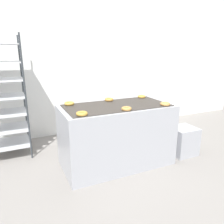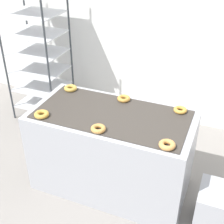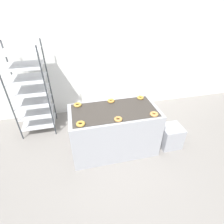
{
  "view_description": "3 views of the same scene",
  "coord_description": "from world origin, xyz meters",
  "px_view_note": "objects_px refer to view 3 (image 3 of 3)",
  "views": [
    {
      "loc": [
        -1.24,
        -1.92,
        1.55
      ],
      "look_at": [
        0.0,
        0.78,
        0.72
      ],
      "focal_mm": 35.0,
      "sensor_mm": 36.0,
      "label": 1
    },
    {
      "loc": [
        0.91,
        -1.59,
        2.36
      ],
      "look_at": [
        0.0,
        0.63,
        0.88
      ],
      "focal_mm": 50.0,
      "sensor_mm": 36.0,
      "label": 2
    },
    {
      "loc": [
        -0.58,
        -1.71,
        2.42
      ],
      "look_at": [
        0.0,
        0.78,
        0.72
      ],
      "focal_mm": 28.0,
      "sensor_mm": 36.0,
      "label": 3
    }
  ],
  "objects_px": {
    "baking_rack_cart": "(31,91)",
    "donut_far_right": "(140,98)",
    "donut_far_center": "(111,101)",
    "fryer_machine": "(114,130)",
    "donut_near_left": "(81,124)",
    "glaze_bin": "(170,136)",
    "donut_far_left": "(78,105)",
    "donut_near_center": "(118,119)",
    "donut_near_right": "(154,114)"
  },
  "relations": [
    {
      "from": "glaze_bin",
      "to": "donut_far_left",
      "type": "height_order",
      "value": "donut_far_left"
    },
    {
      "from": "donut_far_left",
      "to": "donut_near_right",
      "type": "bearing_deg",
      "value": -25.83
    },
    {
      "from": "baking_rack_cart",
      "to": "donut_near_center",
      "type": "relative_size",
      "value": 14.1
    },
    {
      "from": "donut_near_left",
      "to": "donut_far_center",
      "type": "distance_m",
      "value": 0.8
    },
    {
      "from": "donut_near_right",
      "to": "donut_far_center",
      "type": "height_order",
      "value": "donut_near_right"
    },
    {
      "from": "fryer_machine",
      "to": "baking_rack_cart",
      "type": "xyz_separation_m",
      "value": [
        -1.42,
        0.94,
        0.48
      ]
    },
    {
      "from": "baking_rack_cart",
      "to": "donut_far_center",
      "type": "xyz_separation_m",
      "value": [
        1.43,
        -0.67,
        -0.03
      ]
    },
    {
      "from": "donut_far_right",
      "to": "donut_near_center",
      "type": "bearing_deg",
      "value": -135.45
    },
    {
      "from": "donut_near_left",
      "to": "donut_far_center",
      "type": "bearing_deg",
      "value": 43.59
    },
    {
      "from": "baking_rack_cart",
      "to": "glaze_bin",
      "type": "bearing_deg",
      "value": -24.04
    },
    {
      "from": "glaze_bin",
      "to": "donut_near_left",
      "type": "bearing_deg",
      "value": -176.01
    },
    {
      "from": "fryer_machine",
      "to": "donut_near_center",
      "type": "xyz_separation_m",
      "value": [
        -0.01,
        -0.29,
        0.45
      ]
    },
    {
      "from": "baking_rack_cart",
      "to": "glaze_bin",
      "type": "distance_m",
      "value": 2.8
    },
    {
      "from": "glaze_bin",
      "to": "donut_near_right",
      "type": "height_order",
      "value": "donut_near_right"
    },
    {
      "from": "fryer_machine",
      "to": "donut_near_center",
      "type": "height_order",
      "value": "donut_near_center"
    },
    {
      "from": "donut_near_center",
      "to": "donut_far_center",
      "type": "relative_size",
      "value": 1.0
    },
    {
      "from": "baking_rack_cart",
      "to": "donut_far_right",
      "type": "height_order",
      "value": "baking_rack_cart"
    },
    {
      "from": "donut_near_left",
      "to": "donut_far_left",
      "type": "bearing_deg",
      "value": 90.7
    },
    {
      "from": "glaze_bin",
      "to": "donut_near_center",
      "type": "bearing_deg",
      "value": -173.33
    },
    {
      "from": "fryer_machine",
      "to": "donut_far_right",
      "type": "xyz_separation_m",
      "value": [
        0.56,
        0.27,
        0.45
      ]
    },
    {
      "from": "donut_near_center",
      "to": "donut_far_right",
      "type": "bearing_deg",
      "value": 44.55
    },
    {
      "from": "fryer_machine",
      "to": "donut_near_center",
      "type": "bearing_deg",
      "value": -91.21
    },
    {
      "from": "fryer_machine",
      "to": "donut_near_left",
      "type": "relative_size",
      "value": 11.3
    },
    {
      "from": "fryer_machine",
      "to": "glaze_bin",
      "type": "height_order",
      "value": "fryer_machine"
    },
    {
      "from": "donut_near_center",
      "to": "donut_far_left",
      "type": "relative_size",
      "value": 0.95
    },
    {
      "from": "donut_far_right",
      "to": "donut_far_left",
      "type": "bearing_deg",
      "value": -179.89
    },
    {
      "from": "donut_far_left",
      "to": "donut_far_right",
      "type": "relative_size",
      "value": 1.1
    },
    {
      "from": "baking_rack_cart",
      "to": "donut_near_left",
      "type": "xyz_separation_m",
      "value": [
        0.85,
        -1.22,
        -0.03
      ]
    },
    {
      "from": "donut_far_right",
      "to": "fryer_machine",
      "type": "bearing_deg",
      "value": -154.07
    },
    {
      "from": "donut_near_left",
      "to": "donut_far_right",
      "type": "distance_m",
      "value": 1.26
    },
    {
      "from": "donut_near_center",
      "to": "donut_near_right",
      "type": "distance_m",
      "value": 0.58
    },
    {
      "from": "donut_near_right",
      "to": "baking_rack_cart",
      "type": "bearing_deg",
      "value": 148.33
    },
    {
      "from": "fryer_machine",
      "to": "donut_near_left",
      "type": "bearing_deg",
      "value": -154.15
    },
    {
      "from": "glaze_bin",
      "to": "donut_near_left",
      "type": "distance_m",
      "value": 1.76
    },
    {
      "from": "baking_rack_cart",
      "to": "fryer_machine",
      "type": "bearing_deg",
      "value": -33.69
    },
    {
      "from": "baking_rack_cart",
      "to": "donut_near_left",
      "type": "bearing_deg",
      "value": -55.21
    },
    {
      "from": "fryer_machine",
      "to": "donut_far_center",
      "type": "bearing_deg",
      "value": 87.8
    },
    {
      "from": "fryer_machine",
      "to": "donut_far_left",
      "type": "relative_size",
      "value": 11.2
    },
    {
      "from": "baking_rack_cart",
      "to": "donut_far_center",
      "type": "distance_m",
      "value": 1.58
    },
    {
      "from": "donut_far_center",
      "to": "donut_far_right",
      "type": "relative_size",
      "value": 1.04
    },
    {
      "from": "donut_far_right",
      "to": "donut_far_center",
      "type": "bearing_deg",
      "value": 179.82
    },
    {
      "from": "donut_near_left",
      "to": "donut_near_center",
      "type": "relative_size",
      "value": 1.04
    },
    {
      "from": "donut_near_right",
      "to": "donut_far_right",
      "type": "distance_m",
      "value": 0.56
    },
    {
      "from": "donut_far_left",
      "to": "donut_far_right",
      "type": "distance_m",
      "value": 1.14
    },
    {
      "from": "donut_near_center",
      "to": "donut_near_right",
      "type": "height_order",
      "value": "donut_near_right"
    },
    {
      "from": "glaze_bin",
      "to": "donut_far_left",
      "type": "relative_size",
      "value": 3.2
    },
    {
      "from": "donut_far_left",
      "to": "donut_far_center",
      "type": "xyz_separation_m",
      "value": [
        0.59,
        0.0,
        -0.0
      ]
    },
    {
      "from": "donut_far_center",
      "to": "donut_far_right",
      "type": "bearing_deg",
      "value": -0.18
    },
    {
      "from": "donut_near_left",
      "to": "donut_far_right",
      "type": "height_order",
      "value": "donut_near_left"
    },
    {
      "from": "glaze_bin",
      "to": "donut_far_right",
      "type": "relative_size",
      "value": 3.52
    }
  ]
}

